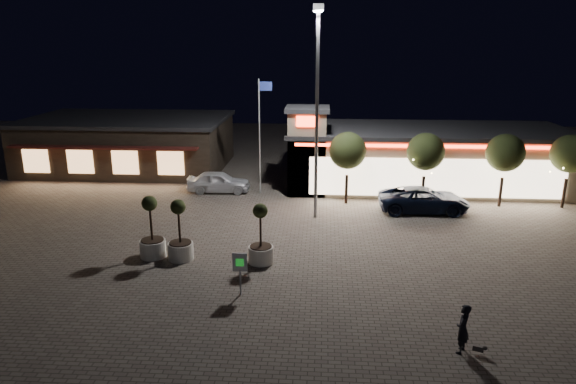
# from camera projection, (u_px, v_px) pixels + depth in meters

# --- Properties ---
(ground) EXTENTS (90.00, 90.00, 0.00)m
(ground) POSITION_uv_depth(u_px,v_px,m) (269.00, 272.00, 24.04)
(ground) COLOR #6C6257
(ground) RESTS_ON ground
(retail_building) EXTENTS (20.40, 8.40, 6.10)m
(retail_building) POSITION_uv_depth(u_px,v_px,m) (419.00, 156.00, 37.93)
(retail_building) COLOR gray
(retail_building) RESTS_ON ground
(restaurant_building) EXTENTS (16.40, 11.00, 4.30)m
(restaurant_building) POSITION_uv_depth(u_px,v_px,m) (129.00, 142.00, 43.47)
(restaurant_building) COLOR #382D23
(restaurant_building) RESTS_ON ground
(floodlight_pole) EXTENTS (0.60, 0.40, 12.38)m
(floodlight_pole) POSITION_uv_depth(u_px,v_px,m) (317.00, 102.00, 29.59)
(floodlight_pole) COLOR gray
(floodlight_pole) RESTS_ON ground
(flagpole) EXTENTS (0.95, 0.10, 8.00)m
(flagpole) POSITION_uv_depth(u_px,v_px,m) (261.00, 127.00, 35.27)
(flagpole) COLOR white
(flagpole) RESTS_ON ground
(string_tree_a) EXTENTS (2.42, 2.42, 4.79)m
(string_tree_a) POSITION_uv_depth(u_px,v_px,m) (348.00, 151.00, 33.30)
(string_tree_a) COLOR #332319
(string_tree_a) RESTS_ON ground
(string_tree_b) EXTENTS (2.42, 2.42, 4.79)m
(string_tree_b) POSITION_uv_depth(u_px,v_px,m) (426.00, 152.00, 32.97)
(string_tree_b) COLOR #332319
(string_tree_b) RESTS_ON ground
(string_tree_c) EXTENTS (2.42, 2.42, 4.79)m
(string_tree_c) POSITION_uv_depth(u_px,v_px,m) (505.00, 153.00, 32.64)
(string_tree_c) COLOR #332319
(string_tree_c) RESTS_ON ground
(string_tree_d) EXTENTS (2.42, 2.42, 4.79)m
(string_tree_d) POSITION_uv_depth(u_px,v_px,m) (570.00, 154.00, 32.38)
(string_tree_d) COLOR #332319
(string_tree_d) RESTS_ON ground
(pickup_truck) EXTENTS (5.70, 2.73, 1.57)m
(pickup_truck) POSITION_uv_depth(u_px,v_px,m) (424.00, 200.00, 32.41)
(pickup_truck) COLOR black
(pickup_truck) RESTS_ON ground
(white_sedan) EXTENTS (4.56, 2.03, 1.52)m
(white_sedan) POSITION_uv_depth(u_px,v_px,m) (219.00, 182.00, 36.62)
(white_sedan) COLOR white
(white_sedan) RESTS_ON ground
(pedestrian) EXTENTS (0.69, 0.79, 1.81)m
(pedestrian) POSITION_uv_depth(u_px,v_px,m) (463.00, 329.00, 17.62)
(pedestrian) COLOR black
(pedestrian) RESTS_ON ground
(dog) EXTENTS (0.47, 0.30, 0.25)m
(dog) POSITION_uv_depth(u_px,v_px,m) (480.00, 348.00, 17.64)
(dog) COLOR #59514C
(dog) RESTS_ON ground
(planter_left) EXTENTS (1.29, 1.29, 3.18)m
(planter_left) POSITION_uv_depth(u_px,v_px,m) (152.00, 238.00, 25.52)
(planter_left) COLOR silver
(planter_left) RESTS_ON ground
(planter_mid) EXTENTS (1.26, 1.26, 3.09)m
(planter_mid) POSITION_uv_depth(u_px,v_px,m) (180.00, 241.00, 25.24)
(planter_mid) COLOR silver
(planter_mid) RESTS_ON ground
(planter_right) EXTENTS (1.23, 1.23, 3.02)m
(planter_right) POSITION_uv_depth(u_px,v_px,m) (261.00, 245.00, 24.84)
(planter_right) COLOR silver
(planter_right) RESTS_ON ground
(valet_sign) EXTENTS (0.63, 0.09, 1.90)m
(valet_sign) POSITION_uv_depth(u_px,v_px,m) (240.00, 266.00, 21.56)
(valet_sign) COLOR gray
(valet_sign) RESTS_ON ground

